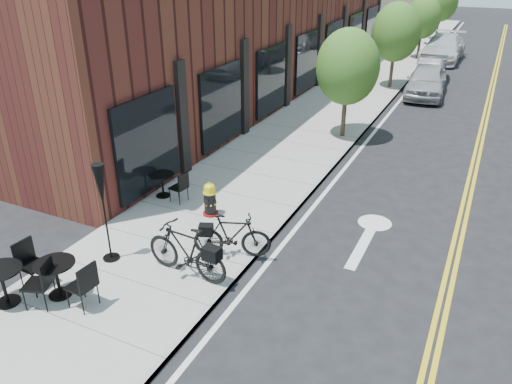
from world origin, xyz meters
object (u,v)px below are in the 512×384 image
Objects in this scene: patio_umbrella at (102,193)px; parked_car_b at (431,70)px; bistro_set_b at (56,274)px; parked_car_c at (443,48)px; parked_car_a at (426,81)px; bicycle_left at (186,251)px; fire_hydrant at (210,199)px; bistro_set_c at (162,182)px; bicycle_right at (232,236)px; bistro_set_a at (2,281)px.

patio_umbrella reaches higher than parked_car_b.
parked_car_b is (3.85, 21.81, 0.04)m from bistro_set_b.
parked_car_c is (-0.18, 5.94, 0.14)m from parked_car_b.
bistro_set_b is 19.28m from parked_car_a.
parked_car_a is at bearing 177.28° from bicycle_left.
bicycle_left is 2.13m from patio_umbrella.
fire_hydrant is 0.56× the size of bistro_set_c.
bicycle_right is (1.42, -1.45, 0.09)m from fire_hydrant.
bistro_set_a is 1.04× the size of bistro_set_b.
parked_car_c reaches higher than bicycle_right.
parked_car_a reaches higher than fire_hydrant.
bistro_set_a is 5.15m from bistro_set_c.
bicycle_right is 0.94× the size of bistro_set_b.
patio_umbrella is (-0.94, -2.71, 1.19)m from fire_hydrant.
parked_car_b is at bearing -26.31° from bicycle_right.
parked_car_b is at bearing 83.92° from bistro_set_b.
bistro_set_a is at bearing -105.96° from parked_car_b.
bistro_set_a reaches higher than bistro_set_b.
bicycle_right is 19.15m from parked_car_b.
bistro_set_c is at bearing -132.89° from bicycle_left.
bistro_set_a is 1.19× the size of bistro_set_c.
bistro_set_c is (0.00, 5.15, -0.08)m from bistro_set_a.
parked_car_c is (4.40, 23.22, 0.24)m from bistro_set_c.
bistro_set_a is (-2.63, -2.30, -0.08)m from bicycle_left.
bistro_set_c is at bearing 175.85° from fire_hydrant.
parked_car_a is (4.04, 18.85, 0.11)m from bistro_set_b.
patio_umbrella is 20.74m from parked_car_b.
fire_hydrant is 2.66m from bicycle_left.
bicycle_left is 1.03× the size of bistro_set_a.
bicycle_right is at bearing 28.15° from patio_umbrella.
bistro_set_c is at bearing 103.17° from bistro_set_b.
bicycle_left reaches higher than bistro_set_a.
bistro_set_c is 3.38m from patio_umbrella.
bicycle_right is 3.62m from bistro_set_c.
bistro_set_a is at bearing -82.31° from bistro_set_c.
bicycle_left is at bearing 131.91° from bicycle_right.
bistro_set_a is (-1.72, -4.79, 0.08)m from fire_hydrant.
bistro_set_c is at bearing 38.08° from bicycle_right.
bistro_set_b is (-0.98, -4.17, 0.06)m from fire_hydrant.
patio_umbrella is at bearing -104.99° from parked_car_b.
bistro_set_c is 0.41× the size of parked_car_b.
fire_hydrant is 0.52× the size of bicycle_right.
bistro_set_b is at bearing -104.41° from parked_car_b.
bistro_set_c is 0.38× the size of parked_car_a.
bistro_set_a is 0.45× the size of parked_car_a.
fire_hydrant is 0.47× the size of bistro_set_a.
parked_car_c is at bearing 86.96° from bistro_set_c.
patio_umbrella is at bearing -107.05° from parked_car_a.
patio_umbrella is (0.78, 2.08, 1.11)m from bistro_set_a.
bicycle_right is at bearing 25.79° from bistro_set_a.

